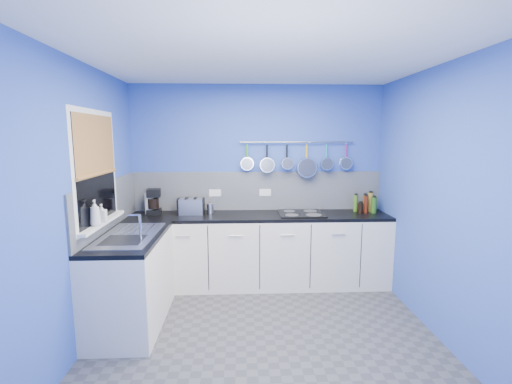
{
  "coord_description": "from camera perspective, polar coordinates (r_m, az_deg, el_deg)",
  "views": [
    {
      "loc": [
        -0.22,
        -3.12,
        1.85
      ],
      "look_at": [
        -0.05,
        0.75,
        1.25
      ],
      "focal_mm": 25.19,
      "sensor_mm": 36.0,
      "label": 1
    }
  ],
  "objects": [
    {
      "name": "hob",
      "position": [
        4.5,
        7.19,
        -3.4
      ],
      "size": [
        0.55,
        0.48,
        0.01
      ],
      "primitive_type": "cube",
      "color": "black",
      "rests_on": "worktop_back"
    },
    {
      "name": "pan_3",
      "position": [
        4.65,
        8.03,
        5.08
      ],
      "size": [
        0.26,
        0.09,
        0.45
      ],
      "primitive_type": null,
      "color": "silver",
      "rests_on": "pot_rail"
    },
    {
      "name": "wall_right",
      "position": [
        3.67,
        27.46,
        -1.62
      ],
      "size": [
        0.02,
        3.0,
        2.5
      ],
      "primitive_type": "cube",
      "color": "#3553B7",
      "rests_on": "ground"
    },
    {
      "name": "window_sill",
      "position": [
        3.76,
        -23.22,
        -4.43
      ],
      "size": [
        0.1,
        0.98,
        0.03
      ],
      "primitive_type": "cube",
      "color": "white",
      "rests_on": "wall_left"
    },
    {
      "name": "window_frame",
      "position": [
        3.7,
        -24.07,
        3.38
      ],
      "size": [
        0.01,
        1.0,
        1.1
      ],
      "primitive_type": "cube",
      "color": "white",
      "rests_on": "wall_left"
    },
    {
      "name": "bamboo_blind",
      "position": [
        3.68,
        -24.1,
        6.87
      ],
      "size": [
        0.01,
        0.9,
        0.55
      ],
      "primitive_type": "cube",
      "color": "#A07135",
      "rests_on": "wall_left"
    },
    {
      "name": "canister",
      "position": [
        4.54,
        -7.29,
        -2.57
      ],
      "size": [
        0.1,
        0.1,
        0.12
      ],
      "primitive_type": "cylinder",
      "rotation": [
        0.0,
        0.0,
        0.15
      ],
      "color": "silver",
      "rests_on": "worktop_back"
    },
    {
      "name": "pan_4",
      "position": [
        4.7,
        11.1,
        5.62
      ],
      "size": [
        0.16,
        0.09,
        0.35
      ],
      "primitive_type": null,
      "color": "silver",
      "rests_on": "pot_rail"
    },
    {
      "name": "mixer_tap",
      "position": [
        3.47,
        -17.9,
        -5.3
      ],
      "size": [
        0.12,
        0.08,
        0.26
      ],
      "primitive_type": null,
      "color": "silver",
      "rests_on": "worktop_left"
    },
    {
      "name": "socket_right",
      "position": [
        4.67,
        1.46,
        -0.08
      ],
      "size": [
        0.15,
        0.01,
        0.09
      ],
      "primitive_type": "cube",
      "color": "white",
      "rests_on": "backsplash_back"
    },
    {
      "name": "ceiling",
      "position": [
        3.2,
        1.57,
        20.7
      ],
      "size": [
        3.2,
        3.0,
        0.02
      ],
      "primitive_type": "cube",
      "color": "white",
      "rests_on": "ground"
    },
    {
      "name": "condiment_4",
      "position": [
        4.7,
        17.08,
        -1.91
      ],
      "size": [
        0.05,
        0.05,
        0.22
      ],
      "primitive_type": "cylinder",
      "color": "#4C190C",
      "rests_on": "worktop_back"
    },
    {
      "name": "floor",
      "position": [
        3.64,
        1.39,
        -21.92
      ],
      "size": [
        3.2,
        3.0,
        0.02
      ],
      "primitive_type": "cube",
      "color": "#47474C",
      "rests_on": "ground"
    },
    {
      "name": "cabinet_run_back",
      "position": [
        4.56,
        0.39,
        -9.37
      ],
      "size": [
        3.2,
        0.6,
        0.86
      ],
      "primitive_type": "cube",
      "color": "silver",
      "rests_on": "ground"
    },
    {
      "name": "toaster",
      "position": [
        4.51,
        -10.26,
        -2.26
      ],
      "size": [
        0.31,
        0.18,
        0.19
      ],
      "primitive_type": "cube",
      "rotation": [
        0.0,
        0.0,
        -0.03
      ],
      "color": "silver",
      "rests_on": "worktop_back"
    },
    {
      "name": "condiment_0",
      "position": [
        4.8,
        17.71,
        -1.55
      ],
      "size": [
        0.07,
        0.07,
        0.24
      ],
      "primitive_type": "cylinder",
      "color": "olive",
      "rests_on": "worktop_back"
    },
    {
      "name": "window_glass",
      "position": [
        3.69,
        -23.99,
        3.38
      ],
      "size": [
        0.01,
        0.9,
        1.0
      ],
      "primitive_type": "cube",
      "color": "black",
      "rests_on": "wall_left"
    },
    {
      "name": "cabinet_run_left",
      "position": [
        3.86,
        -19.1,
        -13.28
      ],
      "size": [
        0.6,
        1.2,
        0.86
      ],
      "primitive_type": "cube",
      "color": "silver",
      "rests_on": "ground"
    },
    {
      "name": "paper_towel",
      "position": [
        4.64,
        -16.56,
        -1.75
      ],
      "size": [
        0.15,
        0.15,
        0.26
      ],
      "primitive_type": "cylinder",
      "rotation": [
        0.0,
        0.0,
        0.34
      ],
      "color": "white",
      "rests_on": "worktop_back"
    },
    {
      "name": "condiment_3",
      "position": [
        4.74,
        18.21,
        -1.99
      ],
      "size": [
        0.07,
        0.07,
        0.2
      ],
      "primitive_type": "cylinder",
      "color": "#265919",
      "rests_on": "worktop_back"
    },
    {
      "name": "condiment_5",
      "position": [
        4.68,
        16.25,
        -2.46
      ],
      "size": [
        0.07,
        0.07,
        0.13
      ],
      "primitive_type": "cylinder",
      "color": "black",
      "rests_on": "worktop_back"
    },
    {
      "name": "wall_left",
      "position": [
        3.47,
        -26.1,
        -2.06
      ],
      "size": [
        0.02,
        3.0,
        2.5
      ],
      "primitive_type": "cube",
      "color": "#3553B7",
      "rests_on": "ground"
    },
    {
      "name": "worktop_back",
      "position": [
        4.44,
        0.4,
        -3.83
      ],
      "size": [
        3.2,
        0.6,
        0.04
      ],
      "primitive_type": "cube",
      "color": "black",
      "rests_on": "cabinet_run_back"
    },
    {
      "name": "pot_rail",
      "position": [
        4.63,
        6.51,
        7.87
      ],
      "size": [
        1.45,
        0.02,
        0.02
      ],
      "primitive_type": "cylinder",
      "rotation": [
        0.0,
        1.57,
        0.0
      ],
      "color": "silver",
      "rests_on": "wall_back"
    },
    {
      "name": "coffee_maker",
      "position": [
        4.61,
        -15.93,
        -1.47
      ],
      "size": [
        0.2,
        0.22,
        0.31
      ],
      "primitive_type": null,
      "rotation": [
        0.0,
        0.0,
        0.15
      ],
      "color": "black",
      "rests_on": "worktop_back"
    },
    {
      "name": "worktop_left",
      "position": [
        3.72,
        -19.45,
        -6.83
      ],
      "size": [
        0.6,
        1.2,
        0.04
      ],
      "primitive_type": "cube",
      "color": "black",
      "rests_on": "cabinet_run_left"
    },
    {
      "name": "soap_bottle_a",
      "position": [
        3.54,
        -24.21,
        -3.06
      ],
      "size": [
        0.11,
        0.11,
        0.24
      ],
      "primitive_type": "imported",
      "rotation": [
        0.0,
        0.0,
        0.18
      ],
      "color": "white",
      "rests_on": "window_sill"
    },
    {
      "name": "wall_back",
      "position": [
        4.68,
        0.22,
        1.43
      ],
      "size": [
        3.2,
        0.02,
        2.5
      ],
      "primitive_type": "cube",
      "color": "#3553B7",
      "rests_on": "ground"
    },
    {
      "name": "backsplash_back",
      "position": [
        4.67,
        0.23,
        0.17
      ],
      "size": [
        3.2,
        0.02,
        0.5
      ],
      "primitive_type": "cube",
      "color": "gray",
      "rests_on": "wall_back"
    },
    {
      "name": "condiment_1",
      "position": [
        4.79,
        16.91,
        -1.72
      ],
      "size": [
        0.06,
        0.06,
        0.21
      ],
      "primitive_type": "cylinder",
      "color": "brown",
      "rests_on": "worktop_back"
    },
    {
      "name": "condiment_2",
      "position": [
        4.77,
        15.53,
        -1.73
      ],
      "size": [
        0.05,
        0.05,
        0.21
      ],
      "primitive_type": "cylinder",
      "color": "#3F721E",
      "rests_on": "worktop_back"
    },
    {
      "name": "pan_5",
      "position": [
        4.77,
        14.09,
        5.59
      ],
      "size": [
        0.16,
        0.07,
        0.35
      ],
      "primitive_type": null,
      "color": "silver",
      "rests_on": "pot_rail"
    },
    {
      "name": "pan_0",
      "position": [
        4.57,
        -1.44,
        5.69
      ],
      "size": [
        0.17,
        0.06,
        0.36
      ],
      "primitive_type": null,
      "color": "silver",
      "rests_on": "pot_rail"
    },
    {
      "name": "pan_1",
      "position": [
        4.58,
        1.75,
        5.53
      ],
      "size": [
        0.19,
        0.09,
        0.38
      ],
      "primitive_type": null,
      "color": "silver",
      "rests_on": "pot_rail"
    },
    {
      "name": "pan_2",
      "position": [
        4.61,
        4.92,
        5.77
      ],
      "size": [
        0.15,
        0.12,
        0.34
      ],
      "primitive_type": null,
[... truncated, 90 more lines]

